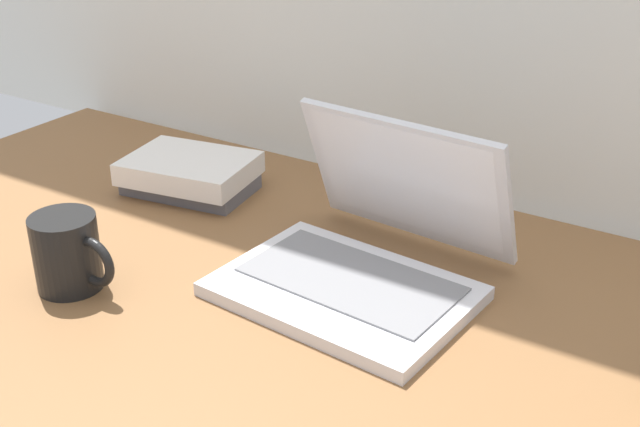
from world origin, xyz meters
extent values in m
cube|color=brown|center=(0.00, 0.00, 0.01)|extent=(1.60, 0.76, 0.03)
cube|color=silver|center=(0.05, 0.02, 0.04)|extent=(0.33, 0.24, 0.02)
cube|color=slate|center=(0.05, 0.03, 0.05)|extent=(0.28, 0.16, 0.00)
cube|color=silver|center=(0.06, 0.17, 0.14)|extent=(0.31, 0.11, 0.19)
cube|color=white|center=(0.06, 0.16, 0.14)|extent=(0.27, 0.09, 0.16)
cylinder|color=black|center=(-0.27, -0.15, 0.08)|extent=(0.08, 0.08, 0.10)
torus|color=black|center=(-0.22, -0.15, 0.08)|extent=(0.07, 0.01, 0.07)
cylinder|color=brown|center=(-0.27, -0.15, 0.12)|extent=(0.07, 0.07, 0.00)
cube|color=#595960|center=(-0.33, 0.17, 0.04)|extent=(0.21, 0.15, 0.02)
cube|color=silver|center=(-0.33, 0.17, 0.07)|extent=(0.22, 0.18, 0.04)
camera|label=1|loc=(0.49, -0.74, 0.57)|focal=45.29mm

